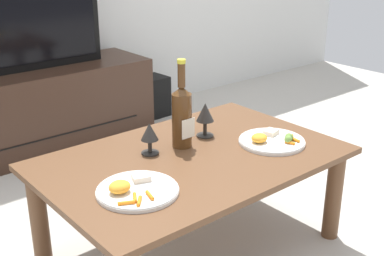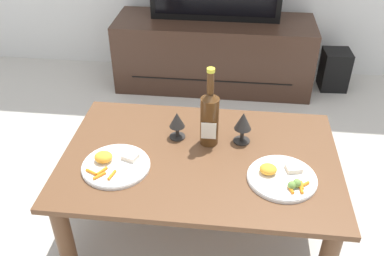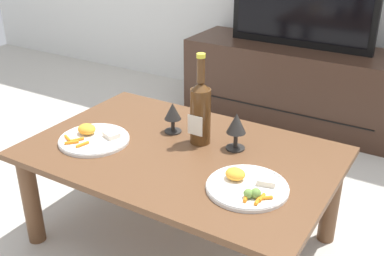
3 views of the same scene
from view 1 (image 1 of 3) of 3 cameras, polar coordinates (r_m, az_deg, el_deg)
The scene contains 10 objects.
ground_plane at distance 2.17m, azimuth 0.02°, elevation -13.39°, with size 6.40×6.40×0.00m, color #B7B2A8.
dining_table at distance 1.99m, azimuth 0.02°, elevation -4.93°, with size 1.16×0.76×0.42m.
tv_stand at distance 3.15m, azimuth -17.15°, elevation 1.99°, with size 1.38×0.46×0.49m.
tv_screen at distance 3.02m, azimuth -18.21°, elevation 11.42°, with size 0.88×0.05×0.56m.
floor_speaker at distance 3.62m, azimuth -4.48°, elevation 3.63°, with size 0.19×0.19×0.29m, color black.
wine_bottle at distance 2.00m, azimuth -1.16°, elevation 1.61°, with size 0.08×0.08×0.36m.
goblet_left at distance 1.95m, azimuth -4.85°, elevation -0.65°, with size 0.07×0.07×0.13m.
goblet_right at distance 2.11m, azimuth 1.50°, elevation 1.58°, with size 0.08×0.08×0.15m.
dinner_plate_left at distance 1.69m, azimuth -6.42°, elevation -6.98°, with size 0.28×0.28×0.05m.
dinner_plate_right at distance 2.10m, azimuth 9.06°, elevation -1.40°, with size 0.27×0.27×0.05m.
Camera 1 is at (-1.15, -1.37, 1.23)m, focal length 46.90 mm.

